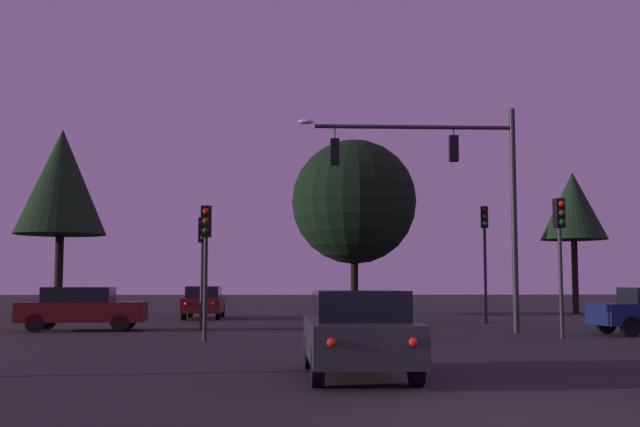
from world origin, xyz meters
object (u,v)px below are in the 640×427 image
traffic_light_corner_left (206,244)px  traffic_light_far_side (202,250)px  traffic_light_corner_right (560,239)px  tree_behind_sign (354,202)px  car_nearside_lane (358,332)px  car_crossing_right (82,308)px  car_far_lane (204,302)px  traffic_light_median (485,241)px  tree_center_horizon (573,206)px  tree_left_far (61,182)px  traffic_signal_mast_arm (453,178)px

traffic_light_corner_left → traffic_light_far_side: traffic_light_far_side is taller
traffic_light_corner_right → tree_behind_sign: (-5.59, 8.02, 1.93)m
traffic_light_corner_right → car_nearside_lane: (-7.05, -9.60, -2.21)m
car_crossing_right → car_far_lane: (3.29, 9.25, -0.00)m
car_crossing_right → tree_behind_sign: tree_behind_sign is taller
traffic_light_corner_left → traffic_light_median: traffic_light_median is taller
tree_behind_sign → tree_center_horizon: 17.30m
traffic_light_median → traffic_light_far_side: bearing=-160.7°
traffic_light_far_side → tree_center_horizon: size_ratio=0.51×
traffic_light_far_side → tree_center_horizon: 23.95m
traffic_light_corner_left → tree_left_far: (-8.98, 16.95, 3.95)m
traffic_light_median → tree_behind_sign: size_ratio=0.65×
traffic_signal_mast_arm → car_far_lane: (-9.53, 10.91, -4.45)m
traffic_light_corner_left → car_far_lane: size_ratio=0.89×
traffic_signal_mast_arm → tree_center_horizon: 19.35m
traffic_light_corner_right → tree_center_horizon: tree_center_horizon is taller
tree_left_far → traffic_light_far_side: bearing=-53.7°
traffic_light_corner_right → car_crossing_right: bearing=163.9°
traffic_light_far_side → car_crossing_right: traffic_light_far_side is taller
traffic_light_corner_right → car_nearside_lane: size_ratio=0.98×
traffic_light_corner_right → traffic_light_median: traffic_light_median is taller
traffic_light_median → tree_left_far: tree_left_far is taller
traffic_light_far_side → car_nearside_lane: size_ratio=0.93×
traffic_signal_mast_arm → traffic_light_corner_left: 9.13m
car_crossing_right → tree_behind_sign: 11.29m
traffic_signal_mast_arm → tree_center_horizon: bearing=58.1°
traffic_signal_mast_arm → tree_behind_sign: bearing=119.3°
traffic_light_corner_left → traffic_light_median: (10.55, 9.65, 0.65)m
traffic_light_corner_right → traffic_light_far_side: size_ratio=1.05×
traffic_light_corner_right → tree_left_far: tree_left_far is taller
tree_left_far → tree_center_horizon: bearing=6.6°
traffic_signal_mast_arm → tree_left_far: size_ratio=0.81×
traffic_light_far_side → car_far_lane: size_ratio=0.92×
traffic_signal_mast_arm → car_nearside_lane: 13.89m
tree_left_far → traffic_light_corner_left: bearing=-62.1°
traffic_light_median → car_far_lane: (-12.10, 4.94, -2.62)m
traffic_signal_mast_arm → car_crossing_right: (-12.81, 1.67, -4.45)m
traffic_light_corner_right → tree_behind_sign: bearing=124.9°
traffic_light_far_side → car_far_lane: (-0.84, 8.88, -2.06)m
traffic_light_median → car_crossing_right: traffic_light_median is taller
traffic_signal_mast_arm → tree_center_horizon: size_ratio=0.98×
tree_left_far → car_nearside_lane: bearing=-63.9°
traffic_light_corner_left → tree_center_horizon: bearing=47.8°
traffic_signal_mast_arm → traffic_light_corner_right: traffic_signal_mast_arm is taller
car_crossing_right → tree_behind_sign: bearing=19.8°
traffic_light_far_side → car_nearside_lane: bearing=-73.4°
traffic_light_far_side → tree_center_horizon: (18.90, 14.39, 3.05)m
traffic_light_median → car_nearside_lane: bearing=-110.8°
traffic_light_corner_left → car_nearside_lane: (3.59, -8.73, -1.97)m
traffic_light_corner_left → car_far_lane: traffic_light_corner_left is taller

